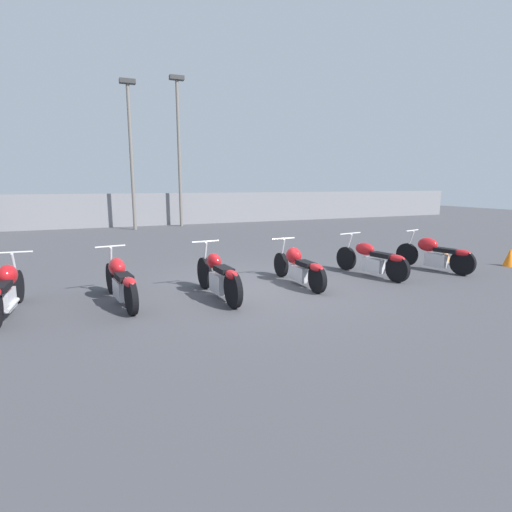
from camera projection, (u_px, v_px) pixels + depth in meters
ground_plane at (260, 288)px, 8.35m from camera, size 60.00×60.00×0.00m
fence_back at (155, 210)px, 20.77m from camera, size 40.00×0.04×1.68m
light_pole_left at (131, 142)px, 18.38m from camera, size 0.70×0.35×6.80m
light_pole_right at (179, 139)px, 19.90m from camera, size 0.70×0.35×7.34m
motorcycle_slot_0 at (6, 291)px, 6.59m from camera, size 0.66×2.05×0.96m
motorcycle_slot_1 at (121, 281)px, 7.22m from camera, size 0.62×2.16×0.98m
motorcycle_slot_2 at (219, 276)px, 7.58m from camera, size 0.57×2.15×1.02m
motorcycle_slot_3 at (299, 266)px, 8.61m from camera, size 0.57×2.14×0.93m
motorcycle_slot_4 at (372, 259)px, 9.40m from camera, size 0.74×2.12×0.96m
motorcycle_slot_5 at (435, 254)px, 10.02m from camera, size 0.76×2.03×0.97m
traffic_cone_near at (445, 255)px, 11.26m from camera, size 0.36×0.36×0.36m
traffic_cone_far at (510, 257)px, 10.57m from camera, size 0.31×0.31×0.47m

